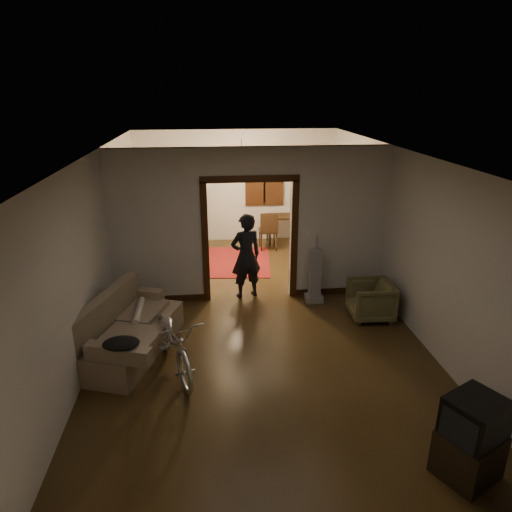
{
  "coord_description": "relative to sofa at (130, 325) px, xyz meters",
  "views": [
    {
      "loc": [
        -0.74,
        -7.12,
        3.73
      ],
      "look_at": [
        0.0,
        -0.3,
        1.2
      ],
      "focal_mm": 32.0,
      "sensor_mm": 36.0,
      "label": 1
    }
  ],
  "objects": [
    {
      "name": "floor",
      "position": [
        1.95,
        1.0,
        -0.46
      ],
      "size": [
        5.0,
        8.5,
        0.01
      ],
      "primitive_type": "cube",
      "color": "#31210F",
      "rests_on": "ground"
    },
    {
      "name": "ceiling",
      "position": [
        1.95,
        1.0,
        2.34
      ],
      "size": [
        5.0,
        8.5,
        0.01
      ],
      "primitive_type": "cube",
      "color": "white",
      "rests_on": "floor"
    },
    {
      "name": "wall_back",
      "position": [
        1.95,
        5.25,
        0.94
      ],
      "size": [
        5.0,
        0.02,
        2.8
      ],
      "primitive_type": "cube",
      "color": "beige",
      "rests_on": "floor"
    },
    {
      "name": "wall_left",
      "position": [
        -0.55,
        1.0,
        0.94
      ],
      "size": [
        0.02,
        8.5,
        2.8
      ],
      "primitive_type": "cube",
      "color": "beige",
      "rests_on": "floor"
    },
    {
      "name": "wall_right",
      "position": [
        4.45,
        1.0,
        0.94
      ],
      "size": [
        0.02,
        8.5,
        2.8
      ],
      "primitive_type": "cube",
      "color": "beige",
      "rests_on": "floor"
    },
    {
      "name": "partition_wall",
      "position": [
        1.95,
        1.75,
        0.94
      ],
      "size": [
        5.0,
        0.14,
        2.8
      ],
      "primitive_type": "cube",
      "color": "beige",
      "rests_on": "floor"
    },
    {
      "name": "door_casing",
      "position": [
        1.95,
        1.75,
        0.64
      ],
      "size": [
        1.74,
        0.2,
        2.32
      ],
      "primitive_type": "cube",
      "color": "black",
      "rests_on": "floor"
    },
    {
      "name": "far_window",
      "position": [
        2.65,
        5.21,
        1.09
      ],
      "size": [
        0.98,
        0.06,
        1.28
      ],
      "primitive_type": "cube",
      "color": "black",
      "rests_on": "wall_back"
    },
    {
      "name": "chandelier",
      "position": [
        1.95,
        3.5,
        1.89
      ],
      "size": [
        0.24,
        0.24,
        0.24
      ],
      "primitive_type": "sphere",
      "color": "#FFE0A5",
      "rests_on": "ceiling"
    },
    {
      "name": "light_switch",
      "position": [
        3.0,
        1.67,
        0.79
      ],
      "size": [
        0.08,
        0.01,
        0.12
      ],
      "primitive_type": "cube",
      "color": "silver",
      "rests_on": "partition_wall"
    },
    {
      "name": "sofa",
      "position": [
        0.0,
        0.0,
        0.0
      ],
      "size": [
        1.48,
        2.16,
        0.91
      ],
      "primitive_type": "cube",
      "rotation": [
        0.0,
        0.0,
        -0.33
      ],
      "color": "#75674E",
      "rests_on": "floor"
    },
    {
      "name": "rolled_paper",
      "position": [
        0.1,
        0.3,
        0.07
      ],
      "size": [
        0.1,
        0.78,
        0.1
      ],
      "primitive_type": "cylinder",
      "rotation": [
        1.57,
        0.0,
        0.0
      ],
      "color": "beige",
      "rests_on": "sofa"
    },
    {
      "name": "jacket",
      "position": [
        0.05,
        -0.91,
        0.22
      ],
      "size": [
        0.46,
        0.35,
        0.14
      ],
      "primitive_type": "ellipsoid",
      "color": "black",
      "rests_on": "sofa"
    },
    {
      "name": "bicycle",
      "position": [
        0.68,
        -0.53,
        -0.01
      ],
      "size": [
        1.11,
        1.81,
        0.9
      ],
      "primitive_type": "imported",
      "rotation": [
        0.0,
        0.0,
        0.32
      ],
      "color": "silver",
      "rests_on": "floor"
    },
    {
      "name": "armchair",
      "position": [
        3.92,
        0.68,
        -0.13
      ],
      "size": [
        0.76,
        0.74,
        0.66
      ],
      "primitive_type": "imported",
      "rotation": [
        0.0,
        0.0,
        -1.62
      ],
      "color": "brown",
      "rests_on": "floor"
    },
    {
      "name": "tv_stand",
      "position": [
        3.74,
        -2.74,
        -0.2
      ],
      "size": [
        0.72,
        0.7,
        0.51
      ],
      "primitive_type": "cube",
      "rotation": [
        0.0,
        0.0,
        0.47
      ],
      "color": "black",
      "rests_on": "floor"
    },
    {
      "name": "crt_tv",
      "position": [
        3.74,
        -2.74,
        0.23
      ],
      "size": [
        0.69,
        0.67,
        0.46
      ],
      "primitive_type": "cube",
      "rotation": [
        0.0,
        0.0,
        0.47
      ],
      "color": "black",
      "rests_on": "tv_stand"
    },
    {
      "name": "vacuum",
      "position": [
        3.11,
        1.4,
        0.06
      ],
      "size": [
        0.32,
        0.25,
        1.03
      ],
      "primitive_type": "cube",
      "rotation": [
        0.0,
        0.0,
        0.01
      ],
      "color": "gray",
      "rests_on": "floor"
    },
    {
      "name": "person",
      "position": [
        1.88,
        1.76,
        0.36
      ],
      "size": [
        0.68,
        0.55,
        1.62
      ],
      "primitive_type": "imported",
      "rotation": [
        0.0,
        0.0,
        3.46
      ],
      "color": "black",
      "rests_on": "floor"
    },
    {
      "name": "oriental_rug",
      "position": [
        1.83,
        3.6,
        -0.45
      ],
      "size": [
        1.67,
        2.08,
        0.01
      ],
      "primitive_type": "cube",
      "rotation": [
        0.0,
        0.0,
        -0.1
      ],
      "color": "maroon",
      "rests_on": "floor"
    },
    {
      "name": "locker",
      "position": [
        0.68,
        4.93,
        0.34
      ],
      "size": [
        0.82,
        0.49,
        1.6
      ],
      "primitive_type": "cube",
      "rotation": [
        0.0,
        0.0,
        -0.05
      ],
      "color": "black",
      "rests_on": "floor"
    },
    {
      "name": "globe",
      "position": [
        0.68,
        4.93,
        1.48
      ],
      "size": [
        0.27,
        0.27,
        0.27
      ],
      "primitive_type": "sphere",
      "color": "#1E5972",
      "rests_on": "locker"
    },
    {
      "name": "desk",
      "position": [
        3.16,
        4.81,
        -0.1
      ],
      "size": [
        1.06,
        0.73,
        0.72
      ],
      "primitive_type": "cube",
      "rotation": [
        0.0,
        0.0,
        0.2
      ],
      "color": "black",
      "rests_on": "floor"
    },
    {
      "name": "desk_chair",
      "position": [
        2.65,
        4.4,
        0.02
      ],
      "size": [
        0.49,
        0.49,
        0.96
      ],
      "primitive_type": "cube",
      "rotation": [
        0.0,
        0.0,
        -0.16
      ],
      "color": "black",
      "rests_on": "floor"
    }
  ]
}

